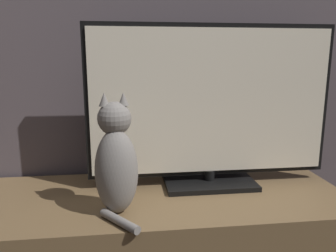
# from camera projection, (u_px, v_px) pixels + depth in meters

# --- Properties ---
(tv) EXTENTS (1.00, 0.23, 0.66)m
(tv) POSITION_uv_depth(u_px,v_px,m) (211.00, 108.00, 1.33)
(tv) COLOR black
(tv) RESTS_ON tv_stand
(cat) EXTENTS (0.16, 0.26, 0.41)m
(cat) POSITION_uv_depth(u_px,v_px,m) (116.00, 161.00, 1.11)
(cat) COLOR gray
(cat) RESTS_ON tv_stand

